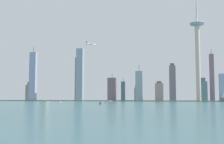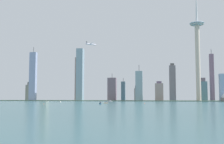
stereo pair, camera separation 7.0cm
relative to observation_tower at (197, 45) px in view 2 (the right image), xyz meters
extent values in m
plane|color=#32575E|center=(-279.43, -470.22, -174.18)|extent=(6000.00, 6000.00, 0.00)
cube|color=#455E4D|center=(-279.43, -0.85, -173.17)|extent=(884.67, 71.25, 2.03)
cylinder|color=beige|center=(0.00, 0.00, -52.18)|extent=(14.47, 14.47, 244.02)
ellipsoid|color=#98ABBE|center=(0.00, 0.00, 69.83)|extent=(45.22, 45.22, 10.61)
torus|color=beige|center=(0.00, 0.00, 66.12)|extent=(40.56, 40.56, 2.12)
cone|color=silver|center=(0.00, 0.00, 138.62)|extent=(7.24, 7.24, 126.97)
cube|color=#89A3AF|center=(-183.59, 9.71, -126.21)|extent=(22.54, 24.91, 95.95)
cylinder|color=#4C4C51|center=(-183.59, 9.71, -67.97)|extent=(1.60, 1.60, 20.53)
cube|color=#A18C86|center=(-120.34, 6.57, -146.19)|extent=(25.90, 19.84, 55.98)
cube|color=#63516C|center=(-120.34, 6.57, -114.77)|extent=(15.54, 11.91, 6.86)
cube|color=#A88C85|center=(-398.39, 49.15, -98.73)|extent=(17.70, 23.72, 150.92)
cylinder|color=#4C4C51|center=(-398.39, 49.15, -9.14)|extent=(1.60, 1.60, 28.25)
cube|color=beige|center=(-538.43, 89.76, -88.39)|extent=(24.59, 24.23, 171.59)
cube|color=slate|center=(49.41, 47.34, -97.95)|extent=(12.25, 14.58, 152.48)
cylinder|color=#4C4C51|center=(49.41, 47.34, -13.79)|extent=(1.60, 1.60, 15.83)
cube|color=#87A5C9|center=(67.28, -12.22, -132.74)|extent=(16.67, 16.99, 82.89)
cube|color=gray|center=(-199.18, 101.99, -152.26)|extent=(14.35, 17.09, 43.86)
cube|color=slate|center=(-199.18, 101.99, -125.45)|extent=(8.61, 10.25, 9.76)
cube|color=slate|center=(-243.60, 82.20, -140.89)|extent=(13.98, 16.76, 66.59)
cylinder|color=#4C4C51|center=(-243.60, 82.20, -101.27)|extent=(1.60, 1.60, 12.65)
cube|color=gray|center=(-579.07, 56.55, -146.16)|extent=(24.99, 24.10, 56.04)
cube|color=#5C5E59|center=(-579.07, 56.55, -112.92)|extent=(15.00, 14.46, 10.45)
cube|color=slate|center=(-73.57, 87.30, -113.48)|extent=(21.31, 13.46, 121.41)
cube|color=#5D5858|center=(-73.57, 87.30, -49.02)|extent=(12.79, 8.07, 7.51)
cube|color=#919DC4|center=(-541.19, -4.48, -91.99)|extent=(22.46, 14.56, 164.39)
cylinder|color=#4C4C51|center=(-541.19, -4.48, -0.90)|extent=(1.60, 1.60, 17.77)
cube|color=#829DAE|center=(-381.78, 13.58, -86.49)|extent=(22.17, 24.20, 175.39)
cube|color=slate|center=(18.49, 34.84, -143.04)|extent=(24.48, 19.99, 62.30)
cube|color=#625763|center=(18.49, 34.84, -105.99)|extent=(14.69, 11.99, 11.80)
cube|color=slate|center=(-274.12, 23.50, -136.08)|extent=(27.84, 25.45, 76.22)
cylinder|color=#4C4C51|center=(-274.12, 23.50, -90.62)|extent=(1.60, 1.60, 14.69)
cube|color=white|center=(-370.59, -212.41, -173.48)|extent=(7.42, 6.50, 1.41)
cube|color=silver|center=(-370.59, -212.41, -171.91)|extent=(3.60, 3.27, 1.73)
cube|color=white|center=(-263.22, -91.02, -173.30)|extent=(15.13, 6.49, 1.76)
cube|color=#A39BB3|center=(-263.22, -91.02, -171.35)|extent=(6.84, 3.80, 2.15)
cylinder|color=silver|center=(-263.22, -91.02, -167.51)|extent=(0.24, 0.24, 5.53)
cube|color=#1B537A|center=(-237.42, -358.82, -173.34)|extent=(5.70, 8.64, 1.70)
cube|color=#363649|center=(-237.42, -358.82, -171.07)|extent=(3.15, 4.08, 2.83)
cube|color=beige|center=(-235.68, -307.07, -173.04)|extent=(10.05, 5.70, 2.30)
cube|color=#9597AE|center=(-235.68, -307.07, -170.79)|extent=(4.63, 3.47, 2.21)
cone|color=#E54C19|center=(-345.21, -375.73, -173.07)|extent=(1.44, 1.44, 2.23)
cone|color=#E54C19|center=(-154.25, -301.35, -173.42)|extent=(1.92, 1.92, 1.53)
cylinder|color=silver|center=(-320.42, -92.95, -4.35)|extent=(27.39, 25.65, 3.88)
sphere|color=silver|center=(-308.04, -81.56, -4.35)|extent=(3.88, 3.88, 3.88)
cube|color=silver|center=(-320.42, -92.95, -2.60)|extent=(26.90, 28.69, 0.50)
cube|color=silver|center=(-330.82, -102.53, -3.77)|extent=(10.54, 11.08, 0.40)
cube|color=#2D333D|center=(-330.82, -102.53, 0.09)|extent=(2.59, 2.44, 5.00)
camera|label=1|loc=(-130.83, -888.92, -158.49)|focal=44.57mm
camera|label=2|loc=(-130.76, -888.90, -158.49)|focal=44.57mm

